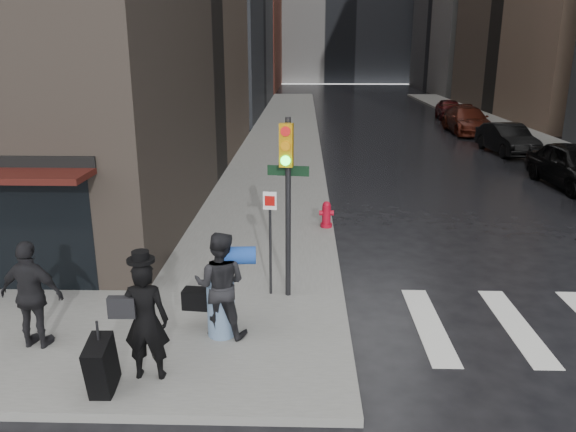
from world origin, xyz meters
The scene contains 12 objects.
ground centered at (0.00, 0.00, 0.00)m, with size 140.00×140.00×0.00m, color black.
sidewalk_left centered at (0.00, 27.00, 0.07)m, with size 4.00×50.00×0.15m, color slate.
sidewalk_right centered at (13.50, 27.00, 0.07)m, with size 3.00×50.00×0.15m, color slate.
man_overcoat centered at (-1.24, -1.16, 1.01)m, with size 1.05×1.04×2.05m.
man_jeans centered at (-0.23, 0.25, 1.08)m, with size 1.32×0.80×1.86m.
man_greycoat centered at (-3.22, -0.22, 1.07)m, with size 1.12×0.58×1.83m.
traffic_light centered at (0.83, 1.83, 2.44)m, with size 0.88×0.46×3.54m.
fire_hydrant centered at (1.80, 6.36, 0.48)m, with size 0.40×0.32×0.73m.
parked_car_1 centered at (10.96, 11.80, 0.80)m, with size 1.88×4.68×1.59m, color black.
parked_car_2 centered at (10.87, 18.53, 0.71)m, with size 1.50×4.30×1.42m, color black.
parked_car_3 centered at (10.82, 25.26, 0.76)m, with size 2.12×5.22×1.52m, color #3C130C.
parked_car_4 centered at (11.42, 31.99, 0.69)m, with size 1.63×4.06×1.38m, color #3F0C0D.
Camera 1 is at (1.17, -8.42, 4.92)m, focal length 35.00 mm.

